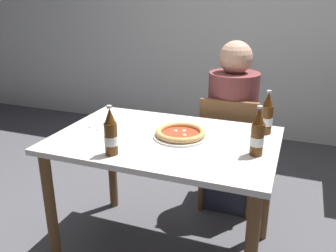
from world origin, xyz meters
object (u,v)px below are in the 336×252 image
(dining_table_main, at_px, (165,157))
(beer_bottle_left, at_px, (111,134))
(pizza_margherita_near, at_px, (180,134))
(beer_bottle_right, at_px, (267,116))
(chair_behind_table, at_px, (229,147))
(beer_bottle_center, at_px, (257,135))
(napkin_with_cutlery, at_px, (105,125))
(diner_seated, at_px, (231,131))

(dining_table_main, bearing_deg, beer_bottle_left, -119.22)
(pizza_margherita_near, distance_m, beer_bottle_left, 0.42)
(pizza_margherita_near, bearing_deg, beer_bottle_right, 27.89)
(pizza_margherita_near, relative_size, beer_bottle_left, 1.20)
(chair_behind_table, xyz_separation_m, pizza_margherita_near, (-0.17, -0.57, 0.29))
(chair_behind_table, relative_size, beer_bottle_center, 3.44)
(chair_behind_table, distance_m, beer_bottle_left, 1.06)
(dining_table_main, xyz_separation_m, napkin_with_cutlery, (-0.41, 0.06, 0.12))
(pizza_margherita_near, height_order, beer_bottle_center, beer_bottle_center)
(diner_seated, distance_m, pizza_margherita_near, 0.67)
(diner_seated, distance_m, beer_bottle_right, 0.55)
(pizza_margherita_near, height_order, beer_bottle_left, beer_bottle_left)
(beer_bottle_left, xyz_separation_m, napkin_with_cutlery, (-0.24, 0.35, -0.10))
(dining_table_main, height_order, beer_bottle_right, beer_bottle_right)
(chair_behind_table, xyz_separation_m, napkin_with_cutlery, (-0.65, -0.55, 0.27))
(dining_table_main, distance_m, beer_bottle_left, 0.40)
(pizza_margherita_near, height_order, napkin_with_cutlery, pizza_margherita_near)
(diner_seated, height_order, beer_bottle_center, diner_seated)
(diner_seated, distance_m, beer_bottle_center, 0.80)
(diner_seated, xyz_separation_m, napkin_with_cutlery, (-0.65, -0.60, 0.17))
(napkin_with_cutlery, bearing_deg, beer_bottle_center, -7.08)
(dining_table_main, bearing_deg, beer_bottle_center, -5.95)
(beer_bottle_center, xyz_separation_m, beer_bottle_right, (0.01, 0.31, 0.00))
(beer_bottle_left, bearing_deg, diner_seated, 66.89)
(beer_bottle_right, bearing_deg, beer_bottle_left, -140.32)
(beer_bottle_center, bearing_deg, pizza_margherita_near, 168.10)
(beer_bottle_right, bearing_deg, diner_seated, 123.38)
(chair_behind_table, height_order, napkin_with_cutlery, chair_behind_table)
(dining_table_main, distance_m, beer_bottle_right, 0.61)
(chair_behind_table, xyz_separation_m, beer_bottle_left, (-0.41, -0.90, 0.37))
(diner_seated, height_order, beer_bottle_left, diner_seated)
(beer_bottle_left, distance_m, beer_bottle_center, 0.70)
(pizza_margherita_near, bearing_deg, napkin_with_cutlery, 177.17)
(dining_table_main, height_order, beer_bottle_center, beer_bottle_center)
(dining_table_main, bearing_deg, beer_bottle_right, 27.47)
(beer_bottle_left, distance_m, beer_bottle_right, 0.87)
(chair_behind_table, bearing_deg, napkin_with_cutlery, 37.84)
(chair_behind_table, relative_size, napkin_with_cutlery, 3.61)
(beer_bottle_left, bearing_deg, dining_table_main, 60.78)
(dining_table_main, bearing_deg, chair_behind_table, 68.04)
(beer_bottle_left, xyz_separation_m, beer_bottle_right, (0.67, 0.55, 0.00))
(napkin_with_cutlery, bearing_deg, dining_table_main, -8.45)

